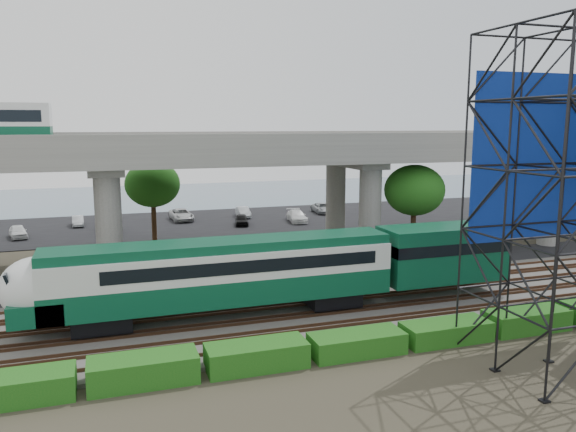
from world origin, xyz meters
name	(u,v)px	position (x,y,z in m)	size (l,w,h in m)	color
ground	(307,326)	(0.00, 0.00, 0.00)	(140.00, 140.00, 0.00)	#474233
ballast_bed	(295,313)	(0.00, 2.00, 0.10)	(90.00, 12.00, 0.20)	slate
service_road	(257,276)	(0.00, 10.50, 0.04)	(90.00, 5.00, 0.08)	black
parking_lot	(202,223)	(0.00, 34.00, 0.04)	(90.00, 18.00, 0.08)	black
harbor_water	(176,198)	(0.00, 56.00, 0.01)	(140.00, 40.00, 0.03)	slate
rail_tracks	(295,310)	(0.00, 2.00, 0.28)	(90.00, 9.52, 0.16)	#472D1E
commuter_train	(261,269)	(-2.03, 2.00, 2.88)	(29.30, 3.06, 4.30)	black
overpass	(220,159)	(-1.43, 16.00, 8.21)	(80.00, 12.00, 12.40)	#9E9B93
hedge_strip	(357,342)	(1.01, -4.30, 0.56)	(34.60, 1.80, 1.20)	#125313
trees	(179,194)	(-4.67, 16.17, 5.57)	(40.94, 16.94, 7.69)	#382314
suv	(133,273)	(-8.56, 11.43, 0.79)	(2.34, 5.08, 1.41)	black
parked_cars	(206,217)	(0.45, 33.59, 0.70)	(35.85, 9.77, 1.32)	white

